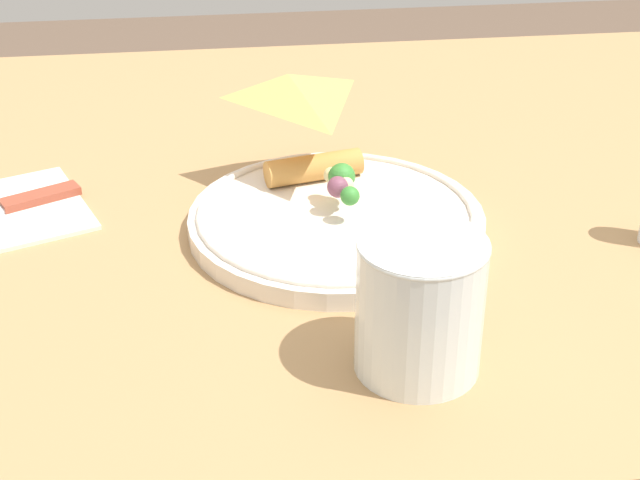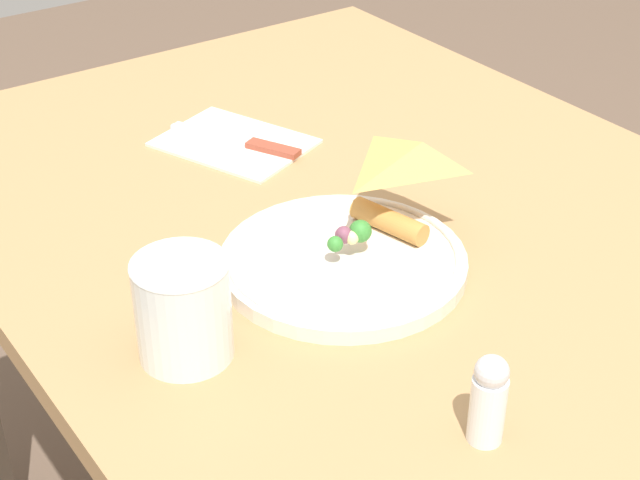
{
  "view_description": "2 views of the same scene",
  "coord_description": "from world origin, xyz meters",
  "px_view_note": "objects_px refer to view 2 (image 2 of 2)",
  "views": [
    {
      "loc": [
        0.09,
        0.81,
        1.13
      ],
      "look_at": [
        0.01,
        0.14,
        0.75
      ],
      "focal_mm": 55.0,
      "sensor_mm": 36.0,
      "label": 1
    },
    {
      "loc": [
        -0.67,
        0.58,
        1.28
      ],
      "look_at": [
        -0.02,
        0.13,
        0.78
      ],
      "focal_mm": 55.0,
      "sensor_mm": 36.0,
      "label": 2
    }
  ],
  "objects_px": {
    "napkin_folded": "(234,143)",
    "butter_knife": "(240,141)",
    "plate_pizza": "(346,257)",
    "salt_shaker": "(489,399)",
    "milk_glass": "(183,311)",
    "dining_table": "(399,311)"
  },
  "relations": [
    {
      "from": "butter_knife",
      "to": "salt_shaker",
      "type": "xyz_separation_m",
      "value": [
        -0.56,
        0.11,
        0.03
      ]
    },
    {
      "from": "plate_pizza",
      "to": "napkin_folded",
      "type": "height_order",
      "value": "plate_pizza"
    },
    {
      "from": "plate_pizza",
      "to": "salt_shaker",
      "type": "bearing_deg",
      "value": 168.01
    },
    {
      "from": "butter_knife",
      "to": "dining_table",
      "type": "bearing_deg",
      "value": 158.99
    },
    {
      "from": "dining_table",
      "to": "plate_pizza",
      "type": "relative_size",
      "value": 5.02
    },
    {
      "from": "salt_shaker",
      "to": "napkin_folded",
      "type": "bearing_deg",
      "value": -10.71
    },
    {
      "from": "dining_table",
      "to": "plate_pizza",
      "type": "bearing_deg",
      "value": 97.1
    },
    {
      "from": "dining_table",
      "to": "milk_glass",
      "type": "xyz_separation_m",
      "value": [
        -0.04,
        0.28,
        0.14
      ]
    },
    {
      "from": "dining_table",
      "to": "salt_shaker",
      "type": "distance_m",
      "value": 0.33
    },
    {
      "from": "dining_table",
      "to": "plate_pizza",
      "type": "xyz_separation_m",
      "value": [
        -0.01,
        0.08,
        0.11
      ]
    },
    {
      "from": "milk_glass",
      "to": "butter_knife",
      "type": "xyz_separation_m",
      "value": [
        0.32,
        -0.25,
        -0.04
      ]
    },
    {
      "from": "dining_table",
      "to": "plate_pizza",
      "type": "distance_m",
      "value": 0.14
    },
    {
      "from": "napkin_folded",
      "to": "butter_knife",
      "type": "bearing_deg",
      "value": -153.53
    },
    {
      "from": "napkin_folded",
      "to": "milk_glass",
      "type": "bearing_deg",
      "value": 143.14
    },
    {
      "from": "butter_knife",
      "to": "salt_shaker",
      "type": "distance_m",
      "value": 0.57
    },
    {
      "from": "plate_pizza",
      "to": "milk_glass",
      "type": "height_order",
      "value": "milk_glass"
    },
    {
      "from": "napkin_folded",
      "to": "salt_shaker",
      "type": "xyz_separation_m",
      "value": [
        -0.57,
        0.11,
        0.04
      ]
    },
    {
      "from": "dining_table",
      "to": "napkin_folded",
      "type": "relative_size",
      "value": 5.83
    },
    {
      "from": "plate_pizza",
      "to": "butter_knife",
      "type": "height_order",
      "value": "plate_pizza"
    },
    {
      "from": "salt_shaker",
      "to": "dining_table",
      "type": "bearing_deg",
      "value": -26.98
    },
    {
      "from": "napkin_folded",
      "to": "butter_knife",
      "type": "distance_m",
      "value": 0.01
    },
    {
      "from": "napkin_folded",
      "to": "butter_knife",
      "type": "xyz_separation_m",
      "value": [
        -0.01,
        -0.0,
        0.0
      ]
    }
  ]
}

